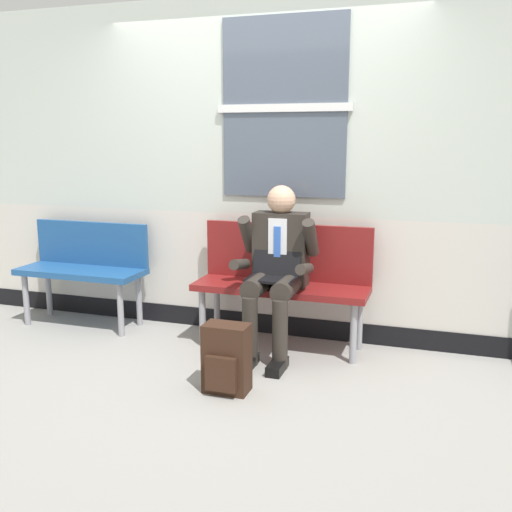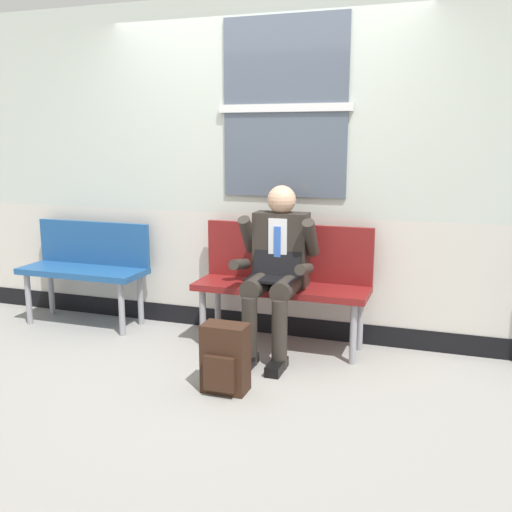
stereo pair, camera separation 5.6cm
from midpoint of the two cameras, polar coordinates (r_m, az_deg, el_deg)
name	(u,v)px [view 1 (the left image)]	position (r m, az deg, el deg)	size (l,w,h in m)	color
ground_plane	(228,364)	(4.21, -3.12, -10.56)	(18.00, 18.00, 0.00)	gray
station_wall	(262,172)	(4.65, 0.26, 8.31)	(6.96, 0.16, 2.65)	beige
bench_with_person	(283,275)	(4.43, 2.35, -1.91)	(1.32, 0.42, 0.94)	maroon
bench_empty	(85,264)	(5.18, -16.79, -0.73)	(1.08, 0.42, 0.87)	navy
person_seated	(276,266)	(4.21, 1.61, -1.02)	(0.57, 0.70, 1.25)	#2D2823
backpack	(226,359)	(3.71, -3.38, -10.12)	(0.29, 0.21, 0.44)	#331E14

